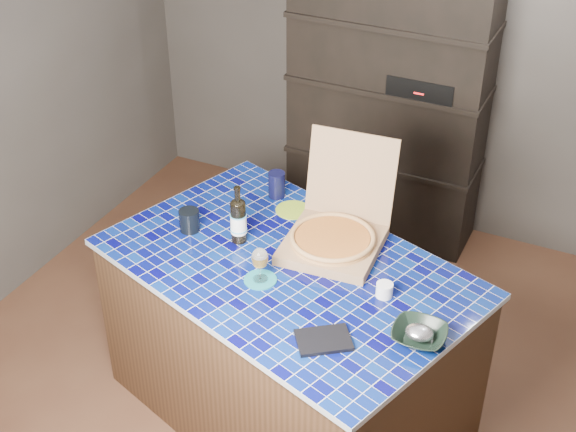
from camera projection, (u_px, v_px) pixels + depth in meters
The scene contains 14 objects.
room at pixel (278, 166), 3.62m from camera, with size 3.50×3.50×3.50m.
shelving_unit at pixel (388, 104), 4.96m from camera, with size 1.20×0.41×1.80m.
kitchen_island at pixel (288, 341), 3.83m from camera, with size 1.89×1.51×0.90m.
pizza_box at pixel (334, 235), 3.67m from camera, with size 0.46×0.55×0.46m.
mead_bottle at pixel (238, 220), 3.68m from camera, with size 0.08×0.08×0.29m.
teal_trivet at pixel (260, 280), 3.49m from camera, with size 0.14×0.14×0.01m, color #197882.
wine_glass at pixel (260, 259), 3.42m from camera, with size 0.07×0.07×0.16m.
tumbler at pixel (189, 220), 3.78m from camera, with size 0.10×0.10×0.11m, color black.
dvd_case at pixel (323, 340), 3.16m from camera, with size 0.15×0.21×0.02m, color black.
bowl at pixel (419, 335), 3.15m from camera, with size 0.22×0.22×0.05m, color black.
foil_contents at pixel (419, 332), 3.15m from camera, with size 0.11×0.10×0.05m, color silver.
white_jar at pixel (384, 290), 3.38m from camera, with size 0.07×0.07×0.06m, color white.
navy_cup at pixel (277, 185), 4.03m from camera, with size 0.09×0.09×0.13m, color black.
green_trivet at pixel (293, 210), 3.95m from camera, with size 0.17×0.17×0.01m, color #8BAC24.
Camera 1 is at (1.41, -2.81, 3.06)m, focal length 50.00 mm.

